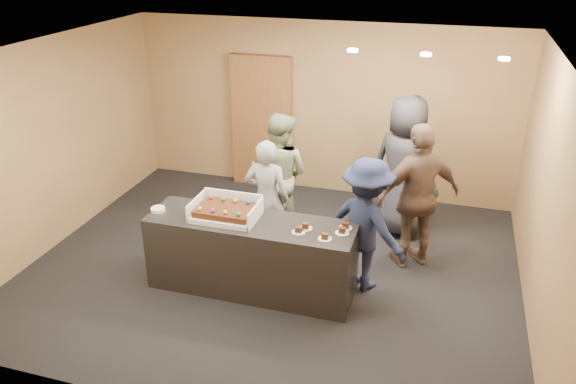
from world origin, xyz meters
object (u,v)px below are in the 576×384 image
Objects in this scene: person_navy_man at (366,225)px; person_dark_suit at (404,167)px; person_sage_man at (279,175)px; person_server_grey at (267,199)px; storage_cabinet at (261,122)px; plate_stack at (158,209)px; person_brown_extra at (418,197)px; sheet_cake at (225,210)px; cake_box at (227,213)px; serving_counter at (252,255)px.

person_dark_suit reaches higher than person_navy_man.
person_sage_man is 1.65m from person_navy_man.
person_dark_suit is (1.59, 1.10, 0.19)m from person_server_grey.
plate_stack is (-0.24, -3.01, -0.16)m from storage_cabinet.
person_server_grey is at bearing -23.63° from person_brown_extra.
person_dark_suit is at bearing 46.71° from sheet_cake.
sheet_cake is (-0.00, -0.03, 0.05)m from cake_box.
person_sage_man is at bearing -41.48° from person_brown_extra.
person_server_grey is 0.90× the size of person_sage_man.
storage_cabinet is at bearing -67.39° from person_brown_extra.
storage_cabinet is 3.00m from sheet_cake.
storage_cabinet is 2.97m from cake_box.
person_brown_extra is (2.65, -1.81, -0.15)m from storage_cabinet.
person_sage_man is (-0.02, 0.58, 0.08)m from person_server_grey.
person_sage_man is 0.94× the size of person_brown_extra.
person_navy_man is (1.55, 0.42, -0.14)m from cake_box.
person_dark_suit is (1.61, 0.52, 0.11)m from person_sage_man.
person_navy_man is (1.33, -0.37, 0.02)m from person_server_grey.
sheet_cake is 2.64m from person_dark_suit.
person_brown_extra is (1.87, -0.28, 0.06)m from person_sage_man.
serving_counter is at bearing -5.26° from cake_box.
person_navy_man is at bearing 16.21° from sheet_cake.
person_server_grey is 0.85× the size of person_brown_extra.
person_server_grey is (0.80, -2.12, -0.29)m from storage_cabinet.
person_navy_man is 0.87× the size of person_brown_extra.
person_navy_man is at bearing 102.96° from person_dark_suit.
storage_cabinet reaches higher than plate_stack.
person_dark_suit reaches higher than person_server_grey.
cake_box is at bearing 44.43° from person_navy_man.
sheet_cake is at bearing 69.84° from person_dark_suit.
serving_counter is 3.13m from storage_cabinet.
sheet_cake reaches higher than serving_counter.
plate_stack is at bearing -175.20° from sheet_cake.
person_server_grey is (0.22, 0.82, -0.21)m from sheet_cake.
person_brown_extra reaches higher than person_server_grey.
plate_stack is 0.11× the size of person_server_grey.
cake_box reaches higher than serving_counter.
person_dark_suit is (2.64, 1.99, 0.06)m from plate_stack.
person_sage_man is 1.70m from person_dark_suit.
person_navy_man is at bearing 152.54° from person_sage_man.
person_sage_man is 1.08× the size of person_navy_man.
sheet_cake is at bearing 180.00° from serving_counter.
plate_stack is (-0.83, -0.10, -0.03)m from cake_box.
person_sage_man reaches higher than sheet_cake.
person_brown_extra is (2.07, 1.13, -0.07)m from sheet_cake.
serving_counter is at bearing 0.00° from sheet_cake.
plate_stack is at bearing 63.03° from person_sage_man.
storage_cabinet is 1.10× the size of person_dark_suit.
plate_stack is 3.31m from person_dark_suit.
serving_counter is 1.22m from plate_stack.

